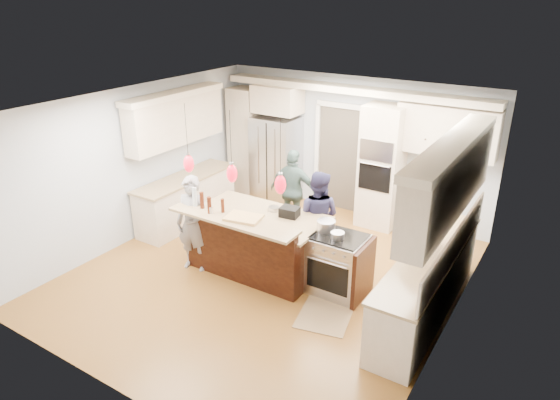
% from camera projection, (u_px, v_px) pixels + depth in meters
% --- Properties ---
extents(ground_plane, '(6.00, 6.00, 0.00)m').
position_uv_depth(ground_plane, '(268.00, 274.00, 7.93)').
color(ground_plane, olive).
rests_on(ground_plane, ground).
extents(room_shell, '(5.54, 6.04, 2.72)m').
position_uv_depth(room_shell, '(267.00, 165.00, 7.22)').
color(room_shell, '#B2BCC6').
rests_on(room_shell, ground).
extents(refrigerator, '(0.90, 0.70, 1.80)m').
position_uv_depth(refrigerator, '(276.00, 160.00, 10.39)').
color(refrigerator, '#B7B7BC').
rests_on(refrigerator, ground).
extents(oven_column, '(0.72, 0.69, 2.30)m').
position_uv_depth(oven_column, '(382.00, 167.00, 9.18)').
color(oven_column, beige).
rests_on(oven_column, ground).
extents(back_upper_cabinets, '(5.30, 0.61, 2.54)m').
position_uv_depth(back_upper_cabinets, '(314.00, 128.00, 9.79)').
color(back_upper_cabinets, beige).
rests_on(back_upper_cabinets, ground).
extents(right_counter_run, '(0.64, 3.10, 2.51)m').
position_uv_depth(right_counter_run, '(435.00, 247.00, 6.54)').
color(right_counter_run, beige).
rests_on(right_counter_run, ground).
extents(left_cabinets, '(0.64, 2.30, 2.51)m').
position_uv_depth(left_cabinets, '(183.00, 170.00, 9.34)').
color(left_cabinets, beige).
rests_on(left_cabinets, ground).
extents(kitchen_island, '(2.10, 1.46, 1.12)m').
position_uv_depth(kitchen_island, '(257.00, 241.00, 7.92)').
color(kitchen_island, black).
rests_on(kitchen_island, ground).
extents(island_range, '(0.82, 0.71, 0.92)m').
position_uv_depth(island_range, '(340.00, 265.00, 7.29)').
color(island_range, '#B7B7BC').
rests_on(island_range, ground).
extents(pendant_lights, '(1.75, 0.15, 1.03)m').
position_uv_depth(pendant_lights, '(232.00, 173.00, 6.95)').
color(pendant_lights, black).
rests_on(pendant_lights, ground).
extents(person_bar_end, '(0.64, 0.50, 1.56)m').
position_uv_depth(person_bar_end, '(193.00, 224.00, 7.81)').
color(person_bar_end, gray).
rests_on(person_bar_end, ground).
extents(person_far_left, '(0.83, 0.69, 1.55)m').
position_uv_depth(person_far_left, '(317.00, 216.00, 8.09)').
color(person_far_left, '#27274D').
rests_on(person_far_left, ground).
extents(person_far_right, '(0.94, 0.48, 1.55)m').
position_uv_depth(person_far_right, '(293.00, 191.00, 9.12)').
color(person_far_right, '#45615D').
rests_on(person_far_right, ground).
extents(person_range_side, '(0.83, 1.20, 1.70)m').
position_uv_depth(person_range_side, '(424.00, 250.00, 6.89)').
color(person_range_side, '#A696CB').
rests_on(person_range_side, ground).
extents(floor_rug, '(0.89, 1.14, 0.01)m').
position_uv_depth(floor_rug, '(327.00, 312.00, 6.98)').
color(floor_rug, '#987652').
rests_on(floor_rug, ground).
extents(water_bottle, '(0.09, 0.09, 0.30)m').
position_uv_depth(water_bottle, '(195.00, 197.00, 7.56)').
color(water_bottle, silver).
rests_on(water_bottle, kitchen_island).
extents(beer_bottle_a, '(0.08, 0.08, 0.26)m').
position_uv_depth(beer_bottle_a, '(202.00, 200.00, 7.49)').
color(beer_bottle_a, '#42190B').
rests_on(beer_bottle_a, kitchen_island).
extents(beer_bottle_b, '(0.08, 0.08, 0.26)m').
position_uv_depth(beer_bottle_b, '(209.00, 205.00, 7.32)').
color(beer_bottle_b, '#42190B').
rests_on(beer_bottle_b, kitchen_island).
extents(beer_bottle_c, '(0.06, 0.06, 0.21)m').
position_uv_depth(beer_bottle_c, '(223.00, 206.00, 7.35)').
color(beer_bottle_c, '#42190B').
rests_on(beer_bottle_c, kitchen_island).
extents(drink_can, '(0.07, 0.07, 0.11)m').
position_uv_depth(drink_can, '(211.00, 210.00, 7.34)').
color(drink_can, '#B7B7BC').
rests_on(drink_can, kitchen_island).
extents(cutting_board, '(0.56, 0.45, 0.04)m').
position_uv_depth(cutting_board, '(244.00, 218.00, 7.17)').
color(cutting_board, tan).
rests_on(cutting_board, kitchen_island).
extents(pot_large, '(0.27, 0.27, 0.16)m').
position_uv_depth(pot_large, '(326.00, 226.00, 7.25)').
color(pot_large, '#B7B7BC').
rests_on(pot_large, island_range).
extents(pot_small, '(0.20, 0.20, 0.10)m').
position_uv_depth(pot_small, '(337.00, 235.00, 7.03)').
color(pot_small, '#B7B7BC').
rests_on(pot_small, island_range).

